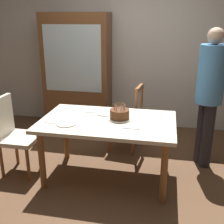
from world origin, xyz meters
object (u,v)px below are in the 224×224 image
object	(u,v)px
dining_table	(108,127)
plate_near_celebrant	(66,124)
chair_spindle_back	(127,119)
plate_far_side	(105,113)
china_cabinet	(77,72)
person_guest	(210,91)
chair_upholstered	(12,131)
birthday_cake	(120,115)

from	to	relation	value
dining_table	plate_near_celebrant	world-z (taller)	plate_near_celebrant
chair_spindle_back	plate_far_side	bearing A→B (deg)	-107.30
plate_near_celebrant	china_cabinet	bearing A→B (deg)	103.94
dining_table	chair_spindle_back	size ratio (longest dim) A/B	1.59
dining_table	person_guest	xyz separation A→B (m)	(1.14, 0.55, 0.35)
dining_table	plate_far_side	world-z (taller)	plate_far_side
person_guest	china_cabinet	bearing A→B (deg)	153.25
chair_upholstered	person_guest	size ratio (longest dim) A/B	0.55
birthday_cake	china_cabinet	xyz separation A→B (m)	(-0.98, 1.50, 0.17)
chair_upholstered	person_guest	bearing A→B (deg)	15.89
plate_far_side	dining_table	bearing A→B (deg)	-70.48
plate_far_side	chair_upholstered	bearing A→B (deg)	-163.71
birthday_cake	plate_near_celebrant	bearing A→B (deg)	-153.55
plate_far_side	person_guest	distance (m)	1.29
chair_spindle_back	person_guest	size ratio (longest dim) A/B	0.55
birthday_cake	chair_upholstered	world-z (taller)	chair_upholstered
plate_near_celebrant	china_cabinet	size ratio (longest dim) A/B	0.12
plate_far_side	china_cabinet	distance (m)	1.57
birthday_cake	person_guest	bearing A→B (deg)	26.02
dining_table	chair_upholstered	world-z (taller)	chair_upholstered
plate_near_celebrant	chair_spindle_back	world-z (taller)	chair_spindle_back
plate_far_side	chair_upholstered	world-z (taller)	chair_upholstered
dining_table	plate_far_side	size ratio (longest dim) A/B	6.87
plate_near_celebrant	chair_spindle_back	bearing A→B (deg)	62.61
china_cabinet	birthday_cake	bearing A→B (deg)	-56.80
plate_near_celebrant	chair_upholstered	size ratio (longest dim) A/B	0.23
birthday_cake	person_guest	world-z (taller)	person_guest
dining_table	plate_far_side	bearing A→B (deg)	109.52
plate_near_celebrant	plate_far_side	xyz separation A→B (m)	(0.34, 0.43, 0.00)
chair_spindle_back	dining_table	bearing A→B (deg)	-97.50
chair_spindle_back	chair_upholstered	distance (m)	1.54
birthday_cake	plate_far_side	xyz separation A→B (m)	(-0.20, 0.16, -0.05)
dining_table	plate_near_celebrant	distance (m)	0.48
chair_spindle_back	birthday_cake	bearing A→B (deg)	-88.23
dining_table	plate_near_celebrant	bearing A→B (deg)	-152.85
person_guest	china_cabinet	world-z (taller)	china_cabinet
plate_far_side	person_guest	bearing A→B (deg)	15.54
chair_upholstered	plate_far_side	bearing A→B (deg)	16.29
birthday_cake	plate_near_celebrant	world-z (taller)	birthday_cake
plate_near_celebrant	chair_upholstered	distance (m)	0.76
dining_table	chair_spindle_back	distance (m)	0.82
dining_table	chair_upholstered	xyz separation A→B (m)	(-1.15, -0.10, -0.10)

